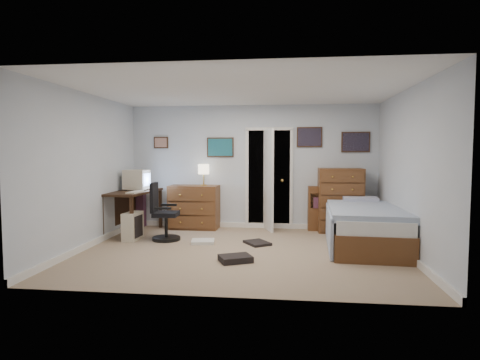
% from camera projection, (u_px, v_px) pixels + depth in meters
% --- Properties ---
extents(floor, '(5.00, 4.00, 0.02)m').
position_uv_depth(floor, '(241.00, 252.00, 6.28)').
color(floor, gray).
rests_on(floor, ground).
extents(computer_desk, '(0.75, 1.46, 0.82)m').
position_uv_depth(computer_desk, '(128.00, 201.00, 7.65)').
color(computer_desk, '#331D11').
rests_on(computer_desk, floor).
extents(crt_monitor, '(0.45, 0.42, 0.39)m').
position_uv_depth(crt_monitor, '(137.00, 180.00, 7.75)').
color(crt_monitor, beige).
rests_on(crt_monitor, computer_desk).
extents(keyboard, '(0.19, 0.45, 0.03)m').
position_uv_depth(keyboard, '(135.00, 192.00, 7.25)').
color(keyboard, beige).
rests_on(keyboard, computer_desk).
extents(pc_tower, '(0.25, 0.47, 0.49)m').
position_uv_depth(pc_tower, '(133.00, 226.00, 7.09)').
color(pc_tower, beige).
rests_on(pc_tower, floor).
extents(office_chair, '(0.53, 0.53, 1.02)m').
position_uv_depth(office_chair, '(163.00, 218.00, 7.05)').
color(office_chair, black).
rests_on(office_chair, floor).
extents(media_stack, '(0.17, 0.17, 0.81)m').
position_uv_depth(media_stack, '(141.00, 207.00, 8.38)').
color(media_stack, maroon).
rests_on(media_stack, floor).
extents(low_dresser, '(1.01, 0.53, 0.88)m').
position_uv_depth(low_dresser, '(194.00, 207.00, 8.14)').
color(low_dresser, brown).
rests_on(low_dresser, floor).
extents(table_lamp, '(0.23, 0.23, 0.43)m').
position_uv_depth(table_lamp, '(204.00, 170.00, 8.06)').
color(table_lamp, gold).
rests_on(table_lamp, low_dresser).
extents(doorway, '(0.96, 1.12, 2.05)m').
position_uv_depth(doorway, '(270.00, 178.00, 8.42)').
color(doorway, black).
rests_on(doorway, floor).
extents(tall_dresser, '(0.84, 0.50, 1.24)m').
position_uv_depth(tall_dresser, '(340.00, 200.00, 7.77)').
color(tall_dresser, brown).
rests_on(tall_dresser, floor).
extents(headboard_bookcase, '(0.97, 0.26, 0.87)m').
position_uv_depth(headboard_bookcase, '(333.00, 207.00, 7.90)').
color(headboard_bookcase, brown).
rests_on(headboard_bookcase, floor).
extents(bed, '(1.32, 2.29, 0.73)m').
position_uv_depth(bed, '(365.00, 226.00, 6.57)').
color(bed, brown).
rests_on(bed, floor).
extents(wall_posters, '(4.38, 0.04, 0.60)m').
position_uv_depth(wall_posters, '(280.00, 142.00, 8.05)').
color(wall_posters, '#331E11').
rests_on(wall_posters, floor).
extents(floor_clutter, '(1.40, 1.63, 0.09)m').
position_uv_depth(floor_clutter, '(232.00, 249.00, 6.25)').
color(floor_clutter, black).
rests_on(floor_clutter, floor).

